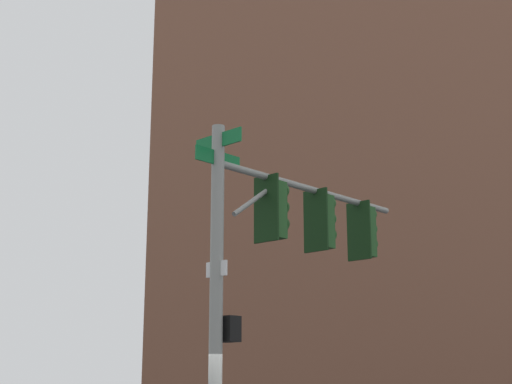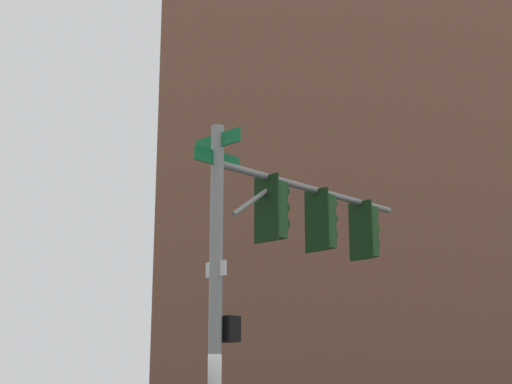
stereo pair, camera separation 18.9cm
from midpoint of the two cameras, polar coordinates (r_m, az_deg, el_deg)
signal_pole_assembly at (r=13.23m, az=1.99°, el=-4.13°), size 3.54×4.16×6.15m
building_brick_nearside at (r=48.92m, az=7.79°, el=13.15°), size 21.71×20.33×48.76m
building_brick_midblock at (r=68.73m, az=2.91°, el=4.79°), size 17.63×17.43×48.62m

